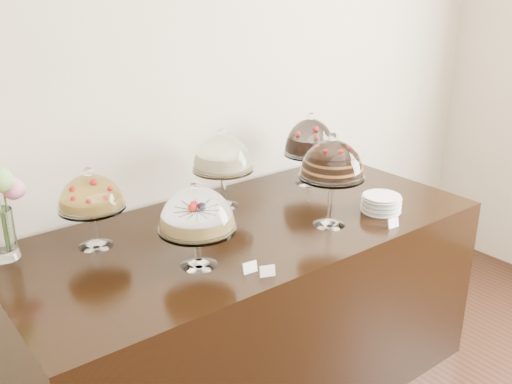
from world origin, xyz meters
TOP-DOWN VIEW (x-y plane):
  - wall_back at (0.00, 3.00)m, footprint 5.00×0.04m
  - display_counter at (0.19, 2.45)m, footprint 2.20×1.00m
  - cake_stand_sugar_sponge at (-0.20, 2.27)m, footprint 0.31×0.31m
  - cake_stand_choco_layer at (0.49, 2.23)m, footprint 0.30×0.30m
  - cake_stand_cheesecake at (0.24, 2.73)m, footprint 0.30×0.30m
  - cake_stand_dark_choco at (0.80, 2.71)m, footprint 0.29×0.29m
  - cake_stand_fruit_tart at (-0.46, 2.69)m, footprint 0.28×0.28m
  - plate_stack at (0.80, 2.19)m, footprint 0.19×0.19m
  - price_card_left at (-0.04, 2.03)m, footprint 0.06×0.04m
  - price_card_right at (0.70, 2.03)m, footprint 0.06×0.02m
  - price_card_extra at (-0.08, 2.09)m, footprint 0.06×0.02m

SIDE VIEW (x-z plane):
  - display_counter at x=0.19m, z-range 0.00..0.90m
  - price_card_left at x=-0.04m, z-range 0.90..0.94m
  - price_card_right at x=0.70m, z-range 0.90..0.94m
  - price_card_extra at x=-0.08m, z-range 0.90..0.94m
  - plate_stack at x=0.80m, z-range 0.90..0.98m
  - cake_stand_sugar_sponge at x=-0.20m, z-range 0.94..1.30m
  - cake_stand_fruit_tart at x=-0.46m, z-range 0.95..1.30m
  - cake_stand_dark_choco at x=0.80m, z-range 0.95..1.35m
  - cake_stand_cheesecake at x=0.24m, z-range 0.96..1.36m
  - cake_stand_choco_layer at x=0.49m, z-range 0.98..1.42m
  - wall_back at x=0.00m, z-range 0.00..3.00m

